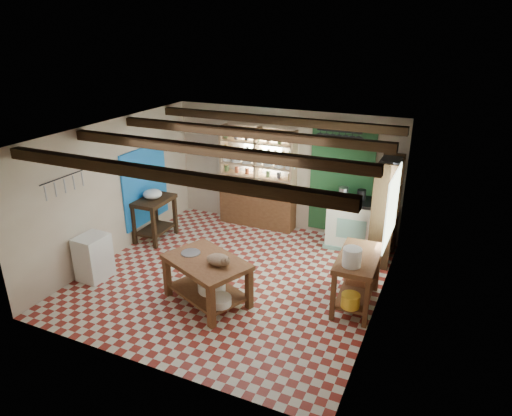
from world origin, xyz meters
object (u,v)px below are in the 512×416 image
at_px(work_table, 207,281).
at_px(stove, 354,223).
at_px(right_counter, 357,280).
at_px(cat, 218,260).
at_px(prep_table, 155,219).
at_px(white_cabinet, 93,257).

xyz_separation_m(work_table, stove, (1.67, 2.99, 0.13)).
distance_m(right_counter, cat, 2.21).
distance_m(prep_table, cat, 2.96).
bearing_deg(cat, prep_table, 158.84).
relative_size(stove, prep_table, 1.14).
height_order(work_table, white_cabinet, white_cabinet).
bearing_deg(cat, work_table, -178.69).
height_order(prep_table, right_counter, prep_table).
distance_m(work_table, white_cabinet, 2.20).
relative_size(stove, cat, 2.74).
relative_size(prep_table, right_counter, 0.74).
height_order(prep_table, cat, cat).
xyz_separation_m(stove, cat, (-1.42, -3.04, 0.34)).
distance_m(stove, cat, 3.37).
relative_size(work_table, cat, 3.55).
height_order(stove, prep_table, stove).
bearing_deg(prep_table, cat, -35.73).
bearing_deg(white_cabinet, cat, 4.83).
relative_size(work_table, stove, 1.29).
xyz_separation_m(right_counter, cat, (-1.95, -0.96, 0.40)).
bearing_deg(white_cabinet, work_table, 6.50).
distance_m(stove, right_counter, 2.15).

